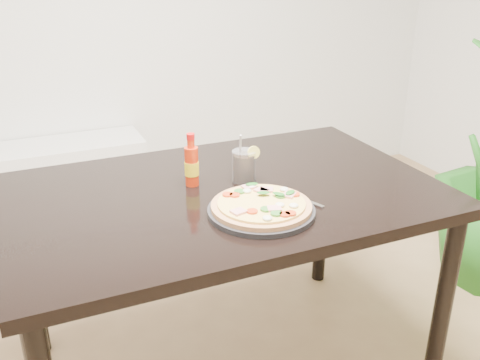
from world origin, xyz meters
name	(u,v)px	position (x,y,z in m)	size (l,w,h in m)	color
dining_table	(226,212)	(-0.15, 0.61, 0.67)	(1.40, 0.90, 0.75)	black
plate	(261,211)	(-0.12, 0.41, 0.76)	(0.32, 0.32, 0.02)	black
pizza	(262,205)	(-0.12, 0.41, 0.78)	(0.30, 0.30, 0.03)	tan
hot_sauce_bottle	(192,165)	(-0.24, 0.69, 0.82)	(0.05, 0.05, 0.18)	red
cola_cup	(244,166)	(-0.06, 0.66, 0.80)	(0.09, 0.08, 0.17)	black
fork	(298,197)	(0.03, 0.45, 0.75)	(0.08, 0.18, 0.00)	silver
media_console	(18,192)	(-0.80, 2.07, 0.25)	(1.40, 0.34, 0.50)	white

